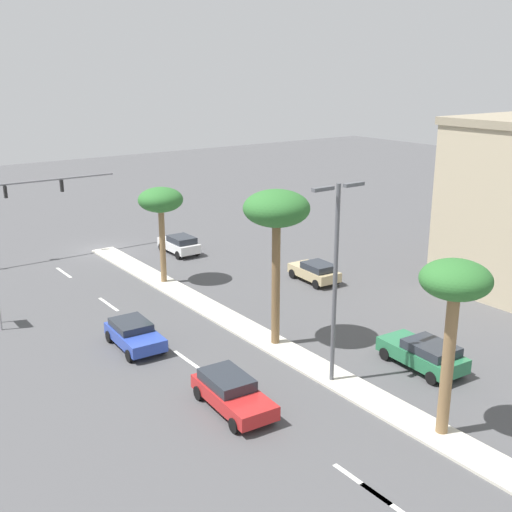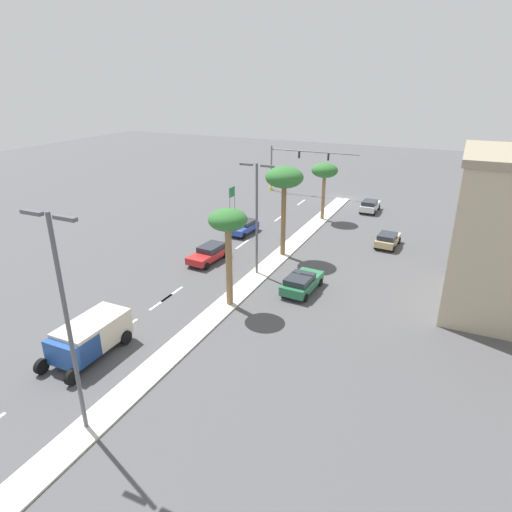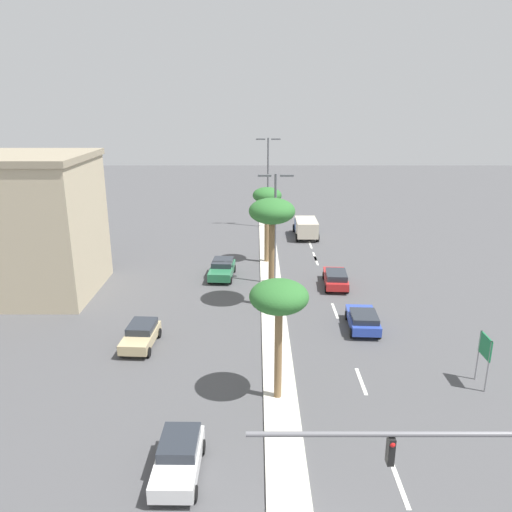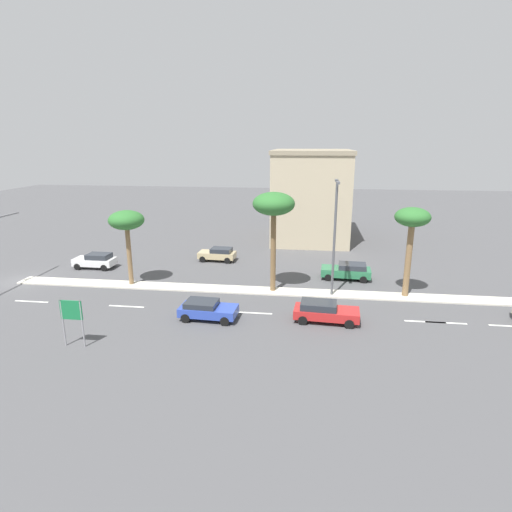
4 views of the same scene
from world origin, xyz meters
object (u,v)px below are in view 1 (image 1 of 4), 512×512
(sedan_green_center, at_px, (424,353))
(sedan_red_left, at_px, (232,392))
(palm_tree_mid, at_px, (455,289))
(sedan_blue_front, at_px, (134,334))
(palm_tree_left, at_px, (161,202))
(street_lamp_far, at_px, (336,268))
(palm_tree_center, at_px, (276,213))
(sedan_tan_far, at_px, (315,271))
(sedan_white_outboard, at_px, (180,244))

(sedan_green_center, xyz_separation_m, sedan_red_left, (9.72, -2.34, -0.03))
(palm_tree_mid, relative_size, sedan_blue_front, 1.75)
(palm_tree_left, xyz_separation_m, sedan_green_center, (-4.15, 18.91, -4.85))
(palm_tree_mid, distance_m, street_lamp_far, 5.95)
(sedan_red_left, bearing_deg, palm_tree_center, -143.51)
(palm_tree_left, height_order, sedan_tan_far, palm_tree_left)
(palm_tree_left, height_order, sedan_white_outboard, palm_tree_left)
(sedan_white_outboard, distance_m, sedan_tan_far, 12.21)
(sedan_red_left, bearing_deg, palm_tree_left, -108.59)
(sedan_red_left, bearing_deg, palm_tree_mid, 130.49)
(palm_tree_mid, height_order, street_lamp_far, street_lamp_far)
(palm_tree_left, distance_m, palm_tree_mid, 23.22)
(palm_tree_center, height_order, street_lamp_far, street_lamp_far)
(street_lamp_far, relative_size, sedan_white_outboard, 2.32)
(palm_tree_center, bearing_deg, sedan_red_left, 36.49)
(street_lamp_far, bearing_deg, sedan_blue_front, -57.40)
(sedan_green_center, distance_m, sedan_red_left, 10.00)
(street_lamp_far, distance_m, sedan_red_left, 7.09)
(palm_tree_mid, distance_m, sedan_white_outboard, 29.63)
(sedan_white_outboard, distance_m, sedan_red_left, 24.31)
(sedan_green_center, bearing_deg, sedan_white_outboard, -90.60)
(palm_tree_mid, bearing_deg, sedan_blue_front, -67.07)
(palm_tree_center, xyz_separation_m, sedan_tan_far, (-8.52, -6.55, -6.43))
(sedan_white_outboard, xyz_separation_m, sedan_tan_far, (-4.11, 11.50, -0.03))
(palm_tree_left, height_order, palm_tree_center, palm_tree_center)
(palm_tree_left, relative_size, palm_tree_center, 0.79)
(sedan_green_center, xyz_separation_m, sedan_tan_far, (-4.36, -13.00, -0.03))
(palm_tree_left, bearing_deg, sedan_blue_front, 53.35)
(palm_tree_mid, height_order, sedan_green_center, palm_tree_mid)
(sedan_red_left, bearing_deg, sedan_green_center, 166.48)
(sedan_white_outboard, relative_size, sedan_blue_front, 0.97)
(palm_tree_left, bearing_deg, sedan_green_center, 102.37)
(palm_tree_left, bearing_deg, street_lamp_far, 88.53)
(sedan_white_outboard, bearing_deg, sedan_tan_far, 109.66)
(palm_tree_left, xyz_separation_m, palm_tree_mid, (-0.10, 23.21, 0.55))
(street_lamp_far, xyz_separation_m, sedan_green_center, (-4.59, 1.58, -4.81))
(palm_tree_center, bearing_deg, palm_tree_left, -90.06)
(palm_tree_mid, relative_size, sedan_white_outboard, 1.80)
(sedan_white_outboard, xyz_separation_m, sedan_red_left, (9.97, 22.17, -0.03))
(palm_tree_center, height_order, sedan_white_outboard, palm_tree_center)
(palm_tree_center, xyz_separation_m, palm_tree_mid, (-0.12, 10.76, -1.00))
(palm_tree_center, distance_m, sedan_tan_far, 12.53)
(street_lamp_far, xyz_separation_m, sedan_tan_far, (-8.95, -11.42, -4.84))
(palm_tree_left, relative_size, sedan_red_left, 1.41)
(sedan_green_center, bearing_deg, sedan_tan_far, -108.55)
(sedan_white_outboard, relative_size, sedan_green_center, 0.88)
(palm_tree_left, relative_size, sedan_green_center, 1.43)
(sedan_red_left, height_order, sedan_tan_far, sedan_red_left)
(sedan_blue_front, bearing_deg, street_lamp_far, 122.60)
(sedan_tan_far, bearing_deg, street_lamp_far, 51.89)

